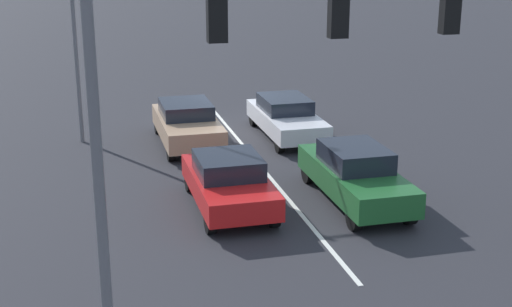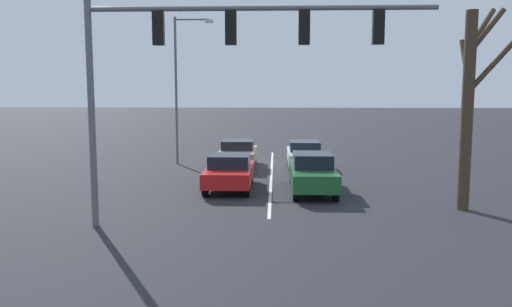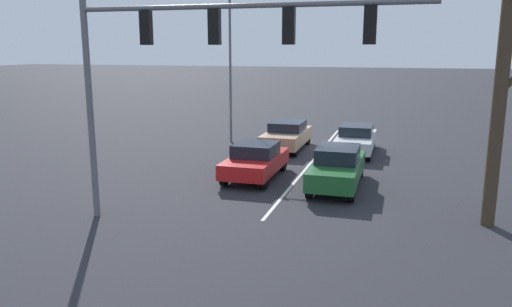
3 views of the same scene
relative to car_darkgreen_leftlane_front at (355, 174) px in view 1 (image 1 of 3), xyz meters
The scene contains 8 objects.
ground_plane 7.91m from the car_darkgreen_leftlane_front, 77.47° to the right, with size 240.00×240.00×0.00m, color #28282D.
lane_stripe_left_divider 4.90m from the car_darkgreen_leftlane_front, 69.32° to the right, with size 0.12×18.32×0.01m, color silver.
car_darkgreen_leftlane_front is the anchor object (origin of this frame).
car_red_midlane_front 3.46m from the car_darkgreen_leftlane_front, ahead, with size 1.88×4.25×1.45m.
car_silver_leftlane_second 6.76m from the car_darkgreen_leftlane_front, 90.61° to the right, with size 1.81×4.71×1.42m.
car_tan_midlane_second 7.55m from the car_darkgreen_leftlane_front, 61.97° to the right, with size 1.91×4.52×1.47m.
traffic_signal_gantry 7.94m from the car_darkgreen_leftlane_front, 58.04° to the left, with size 10.06×0.37×6.84m.
street_lamp_right_shoulder 11.17m from the car_darkgreen_leftlane_front, 48.92° to the right, with size 2.20×0.24×8.21m.
Camera 1 is at (5.47, 24.76, 7.08)m, focal length 50.00 mm.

